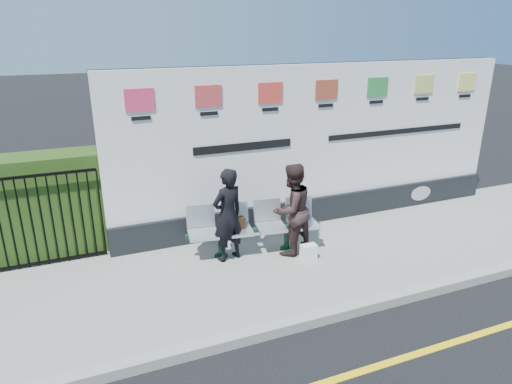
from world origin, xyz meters
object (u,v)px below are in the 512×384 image
Objects in this scene: bench at (254,240)px; woman_left at (228,215)px; billboard at (321,156)px; woman_right at (292,210)px.

woman_left reaches higher than bench.
billboard is at bearing -176.47° from woman_left.
woman_right reaches higher than woman_left.
billboard is 1.66m from woman_right.
billboard reaches higher than bench.
woman_right is (0.57, -0.22, 0.55)m from bench.
woman_right is at bearing -12.61° from bench.
woman_right reaches higher than bench.
bench is (-1.71, -0.87, -1.07)m from billboard.
woman_left is 0.99× the size of woman_right.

